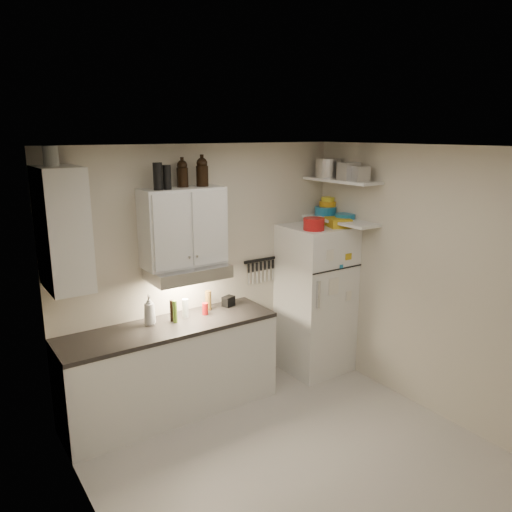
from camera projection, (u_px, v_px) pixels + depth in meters
floor at (290, 455)px, 4.31m from camera, size 3.20×3.00×0.02m
ceiling at (296, 146)px, 3.68m from camera, size 3.20×3.00×0.02m
back_wall at (204, 271)px, 5.21m from camera, size 3.20×0.02×2.60m
left_wall at (90, 364)px, 3.12m from camera, size 0.02×3.00×2.60m
right_wall at (423, 280)px, 4.87m from camera, size 0.02×3.00×2.60m
base_cabinet at (171, 371)px, 4.87m from camera, size 2.10×0.60×0.88m
countertop at (169, 327)px, 4.76m from camera, size 2.10×0.62×0.04m
upper_cabinet at (183, 227)px, 4.78m from camera, size 0.80×0.33×0.75m
side_cabinet at (63, 229)px, 4.02m from camera, size 0.33×0.55×1.00m
range_hood at (188, 272)px, 4.83m from camera, size 0.76×0.46×0.12m
fridge at (316, 299)px, 5.72m from camera, size 0.70×0.68×1.70m
shelf_hi at (341, 180)px, 5.39m from camera, size 0.30×0.95×0.03m
shelf_lo at (340, 221)px, 5.50m from camera, size 0.30×0.95×0.03m
knife_strip at (260, 260)px, 5.57m from camera, size 0.42×0.02×0.03m
dutch_oven at (314, 224)px, 5.26m from camera, size 0.30×0.30×0.13m
book_stack at (338, 222)px, 5.46m from camera, size 0.31×0.34×0.09m
spice_jar at (319, 221)px, 5.49m from camera, size 0.06×0.06×0.11m
stock_pot at (328, 168)px, 5.54m from camera, size 0.32×0.32×0.21m
tin_a at (349, 171)px, 5.24m from camera, size 0.20×0.19×0.19m
tin_b at (360, 174)px, 5.14m from camera, size 0.18×0.18×0.15m
bowl_teal at (325, 211)px, 5.74m from camera, size 0.25×0.25×0.10m
bowl_orange at (328, 204)px, 5.77m from camera, size 0.20×0.20×0.06m
bowl_yellow at (328, 199)px, 5.75m from camera, size 0.15×0.15×0.05m
plates at (345, 216)px, 5.52m from camera, size 0.28×0.28×0.06m
growler_a at (182, 173)px, 4.72m from camera, size 0.13×0.13×0.26m
growler_b at (202, 172)px, 4.78m from camera, size 0.14×0.14×0.28m
thermos_a at (167, 177)px, 4.52m from camera, size 0.09×0.09×0.22m
thermos_b at (158, 176)px, 4.47m from camera, size 0.09×0.09×0.24m
side_jar at (51, 156)px, 3.87m from camera, size 0.15×0.15×0.16m
soap_bottle at (149, 308)px, 4.73m from camera, size 0.15×0.15×0.33m
pepper_mill at (208, 300)px, 5.14m from camera, size 0.07×0.07×0.20m
oil_bottle at (175, 312)px, 4.79m from camera, size 0.04×0.04×0.22m
vinegar_bottle at (172, 311)px, 4.83m from camera, size 0.06×0.06×0.21m
clear_bottle at (185, 308)px, 4.93m from camera, size 0.08×0.08×0.19m
red_jar at (205, 309)px, 5.01m from camera, size 0.07×0.07×0.12m
caddy at (228, 301)px, 5.26m from camera, size 0.15×0.12×0.11m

